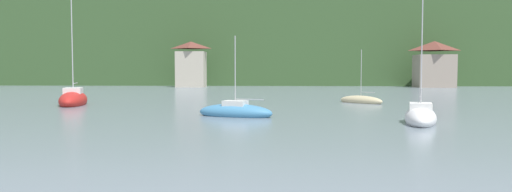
% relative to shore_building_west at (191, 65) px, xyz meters
% --- Properties ---
extents(wooded_hillside, '(352.00, 58.31, 33.78)m').
position_rel_shore_building_west_xyz_m(wooded_hillside, '(-9.91, 39.28, 3.33)').
color(wooded_hillside, '#38562D').
rests_on(wooded_hillside, ground_plane).
extents(shore_building_west, '(5.24, 3.72, 8.01)m').
position_rel_shore_building_west_xyz_m(shore_building_west, '(0.00, 0.00, 0.00)').
color(shore_building_west, '#BCB29E').
rests_on(shore_building_west, ground_plane).
extents(shore_building_westcentral, '(6.49, 4.94, 7.99)m').
position_rel_shore_building_west_xyz_m(shore_building_westcentral, '(42.40, 0.58, -0.01)').
color(shore_building_westcentral, gray).
rests_on(shore_building_westcentral, ground_plane).
extents(sailboat_mid_3, '(2.97, 5.41, 7.06)m').
position_rel_shore_building_west_xyz_m(sailboat_mid_3, '(23.21, -54.90, -3.56)').
color(sailboat_mid_3, white).
rests_on(sailboat_mid_3, ground_plane).
extents(sailboat_far_4, '(3.91, 6.94, 9.37)m').
position_rel_shore_building_west_xyz_m(sailboat_far_4, '(-1.81, -42.58, -3.46)').
color(sailboat_far_4, red).
rests_on(sailboat_far_4, ground_plane).
extents(sailboat_mid_10, '(5.14, 3.02, 5.32)m').
position_rel_shore_building_west_xyz_m(sailboat_mid_10, '(12.75, -51.80, -3.60)').
color(sailboat_mid_10, teal).
rests_on(sailboat_mid_10, ground_plane).
extents(sailboat_far_11, '(3.92, 3.93, 4.97)m').
position_rel_shore_building_west_xyz_m(sailboat_far_11, '(22.74, -39.38, -3.68)').
color(sailboat_far_11, '#CCBC8E').
rests_on(sailboat_far_11, ground_plane).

